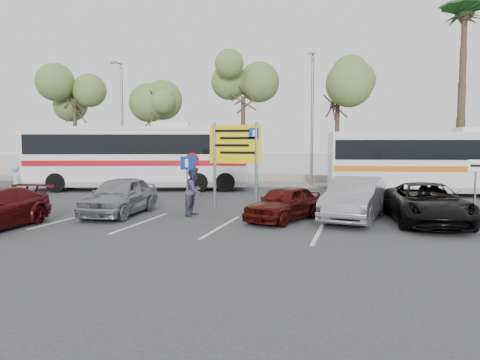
% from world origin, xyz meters
% --- Properties ---
extents(ground, '(120.00, 120.00, 0.00)m').
position_xyz_m(ground, '(0.00, 0.00, 0.00)').
color(ground, '#303033').
rests_on(ground, ground).
extents(kerb_strip, '(44.00, 2.40, 0.15)m').
position_xyz_m(kerb_strip, '(0.00, 14.00, 0.07)').
color(kerb_strip, gray).
rests_on(kerb_strip, ground).
extents(seawall, '(48.00, 0.80, 0.60)m').
position_xyz_m(seawall, '(0.00, 16.00, 0.30)').
color(seawall, '#9F977F').
rests_on(seawall, ground).
extents(sea, '(140.00, 140.00, 0.00)m').
position_xyz_m(sea, '(0.00, 60.00, 0.01)').
color(sea, '#415968').
rests_on(sea, ground).
extents(tree_far_left, '(3.20, 3.20, 7.60)m').
position_xyz_m(tree_far_left, '(-14.00, 14.00, 6.33)').
color(tree_far_left, '#382619').
rests_on(tree_far_left, kerb_strip).
extents(tree_left, '(3.20, 3.20, 7.20)m').
position_xyz_m(tree_left, '(-8.00, 14.00, 6.00)').
color(tree_left, '#382619').
rests_on(tree_left, kerb_strip).
extents(tree_mid, '(3.20, 3.20, 8.00)m').
position_xyz_m(tree_mid, '(-1.50, 14.00, 6.65)').
color(tree_mid, '#382619').
rests_on(tree_mid, kerb_strip).
extents(tree_right, '(3.20, 3.20, 7.40)m').
position_xyz_m(tree_right, '(4.50, 14.00, 6.17)').
color(tree_right, '#382619').
rests_on(tree_right, kerb_strip).
extents(palm_tree, '(4.80, 4.80, 11.20)m').
position_xyz_m(palm_tree, '(11.50, 14.00, 9.87)').
color(palm_tree, '#382619').
rests_on(palm_tree, kerb_strip).
extents(street_lamp_left, '(0.45, 1.15, 8.01)m').
position_xyz_m(street_lamp_left, '(-10.00, 13.52, 4.60)').
color(street_lamp_left, slate).
rests_on(street_lamp_left, kerb_strip).
extents(street_lamp_right, '(0.45, 1.15, 8.01)m').
position_xyz_m(street_lamp_right, '(3.00, 13.52, 4.60)').
color(street_lamp_right, slate).
rests_on(street_lamp_right, kerb_strip).
extents(direction_sign, '(2.20, 0.12, 3.60)m').
position_xyz_m(direction_sign, '(1.00, 3.20, 2.43)').
color(direction_sign, slate).
rests_on(direction_sign, ground).
extents(sign_no_stop, '(0.60, 0.08, 2.35)m').
position_xyz_m(sign_no_stop, '(-0.60, 2.38, 1.58)').
color(sign_no_stop, slate).
rests_on(sign_no_stop, ground).
extents(sign_parking, '(0.50, 0.07, 2.25)m').
position_xyz_m(sign_parking, '(-0.20, 0.79, 1.47)').
color(sign_parking, slate).
rests_on(sign_parking, ground).
extents(sign_taxi, '(0.50, 0.07, 2.20)m').
position_xyz_m(sign_taxi, '(9.80, 1.49, 1.42)').
color(sign_taxi, slate).
rests_on(sign_taxi, ground).
extents(lane_markings, '(12.02, 4.20, 0.01)m').
position_xyz_m(lane_markings, '(-1.14, -1.00, 0.00)').
color(lane_markings, silver).
rests_on(lane_markings, ground).
extents(coach_bus_left, '(12.78, 6.18, 3.91)m').
position_xyz_m(coach_bus_left, '(-6.50, 9.19, 1.81)').
color(coach_bus_left, silver).
rests_on(coach_bus_left, ground).
extents(coach_bus_right, '(11.57, 4.43, 3.53)m').
position_xyz_m(coach_bus_right, '(10.00, 10.50, 1.64)').
color(coach_bus_right, silver).
rests_on(coach_bus_right, ground).
extents(car_silver_a, '(2.05, 4.42, 1.47)m').
position_xyz_m(car_silver_a, '(-2.80, 0.41, 0.73)').
color(car_silver_a, gray).
rests_on(car_silver_a, ground).
extents(car_red, '(2.68, 3.95, 1.25)m').
position_xyz_m(car_red, '(3.50, 0.75, 0.62)').
color(car_red, '#430D09').
rests_on(car_red, ground).
extents(suv_black, '(2.86, 5.22, 1.39)m').
position_xyz_m(suv_black, '(8.30, 1.37, 0.69)').
color(suv_black, black).
rests_on(suv_black, ground).
extents(car_silver_b, '(2.35, 4.84, 1.53)m').
position_xyz_m(car_silver_b, '(5.90, 1.50, 0.76)').
color(car_silver_b, gray).
rests_on(car_silver_b, ground).
extents(pedestrian_near, '(0.65, 0.43, 1.75)m').
position_xyz_m(pedestrian_near, '(-9.00, 2.16, 0.88)').
color(pedestrian_near, '#87A6C5').
rests_on(pedestrian_near, ground).
extents(pedestrian_far, '(0.77, 0.95, 1.86)m').
position_xyz_m(pedestrian_far, '(0.00, 1.00, 0.93)').
color(pedestrian_far, '#373A52').
rests_on(pedestrian_far, ground).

